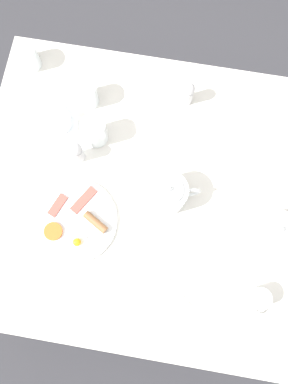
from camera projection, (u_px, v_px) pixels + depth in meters
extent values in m
plane|color=#333338|center=(144.00, 223.00, 1.99)|extent=(8.00, 8.00, 0.00)
cube|color=silver|center=(144.00, 194.00, 1.30)|extent=(1.04, 1.17, 0.03)
cylinder|color=brown|center=(49.00, 97.00, 1.77)|extent=(0.04, 0.04, 0.70)
cylinder|color=brown|center=(0.00, 300.00, 1.57)|extent=(0.04, 0.04, 0.70)
cylinder|color=brown|center=(275.00, 132.00, 1.73)|extent=(0.04, 0.04, 0.70)
cylinder|color=brown|center=(254.00, 346.00, 1.53)|extent=(0.04, 0.04, 0.70)
cylinder|color=white|center=(74.00, 221.00, 1.25)|extent=(0.29, 0.29, 0.01)
cylinder|color=white|center=(77.00, 242.00, 1.23)|extent=(0.07, 0.07, 0.00)
sphere|color=yellow|center=(77.00, 242.00, 1.22)|extent=(0.03, 0.03, 0.03)
cylinder|color=brown|center=(96.00, 222.00, 1.23)|extent=(0.07, 0.09, 0.03)
cube|color=#B74C42|center=(84.00, 200.00, 1.26)|extent=(0.10, 0.08, 0.01)
cube|color=#B74C42|center=(58.00, 205.00, 1.26)|extent=(0.09, 0.06, 0.01)
cylinder|color=#D16023|center=(53.00, 231.00, 1.23)|extent=(0.06, 0.06, 0.01)
cylinder|color=white|center=(274.00, 232.00, 1.20)|extent=(0.13, 0.13, 0.11)
cylinder|color=white|center=(280.00, 230.00, 1.14)|extent=(0.09, 0.09, 0.01)
sphere|color=white|center=(282.00, 230.00, 1.13)|extent=(0.02, 0.02, 0.02)
torus|color=white|center=(253.00, 238.00, 1.19)|extent=(0.04, 0.08, 0.08)
cylinder|color=white|center=(167.00, 195.00, 1.23)|extent=(0.13, 0.13, 0.11)
cylinder|color=white|center=(168.00, 191.00, 1.17)|extent=(0.09, 0.09, 0.01)
sphere|color=white|center=(169.00, 190.00, 1.16)|extent=(0.02, 0.02, 0.02)
cone|color=white|center=(142.00, 197.00, 1.21)|extent=(0.03, 0.06, 0.05)
torus|color=white|center=(188.00, 193.00, 1.23)|extent=(0.03, 0.08, 0.08)
cylinder|color=white|center=(60.00, 124.00, 1.33)|extent=(0.13, 0.13, 0.01)
cylinder|color=white|center=(58.00, 121.00, 1.30)|extent=(0.09, 0.09, 0.05)
cylinder|color=tan|center=(58.00, 121.00, 1.31)|extent=(0.08, 0.08, 0.04)
torus|color=white|center=(64.00, 109.00, 1.31)|extent=(0.04, 0.02, 0.04)
cylinder|color=white|center=(86.00, 94.00, 1.31)|extent=(0.08, 0.08, 0.10)
cylinder|color=white|center=(95.00, 131.00, 1.27)|extent=(0.08, 0.08, 0.11)
cylinder|color=white|center=(27.00, 57.00, 1.34)|extent=(0.08, 0.08, 0.09)
cylinder|color=white|center=(259.00, 298.00, 1.17)|extent=(0.07, 0.07, 0.07)
torus|color=white|center=(257.00, 310.00, 1.16)|extent=(0.05, 0.01, 0.05)
cylinder|color=#BCBCC1|center=(187.00, 96.00, 1.32)|extent=(0.04, 0.04, 0.07)
sphere|color=#BCBCC1|center=(188.00, 89.00, 1.27)|extent=(0.05, 0.05, 0.05)
cylinder|color=#BCBCC1|center=(78.00, 154.00, 1.28)|extent=(0.04, 0.04, 0.07)
sphere|color=#BCBCC1|center=(75.00, 149.00, 1.23)|extent=(0.05, 0.05, 0.05)
cube|color=silver|center=(179.00, 294.00, 1.21)|extent=(0.12, 0.14, 0.00)
cube|color=silver|center=(269.00, 116.00, 1.34)|extent=(0.04, 0.20, 0.00)
cube|color=silver|center=(139.00, 131.00, 1.33)|extent=(0.14, 0.07, 0.00)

